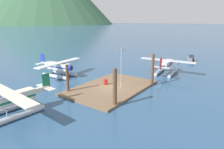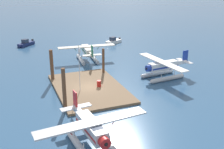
# 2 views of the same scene
# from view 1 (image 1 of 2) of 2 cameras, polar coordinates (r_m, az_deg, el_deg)

# --- Properties ---
(ground_plane) EXTENTS (1200.00, 1200.00, 0.00)m
(ground_plane) POSITION_cam_1_polar(r_m,az_deg,el_deg) (29.88, -0.26, -4.12)
(ground_plane) COLOR #2D5175
(dock_platform) EXTENTS (13.77, 8.94, 0.30)m
(dock_platform) POSITION_cam_1_polar(r_m,az_deg,el_deg) (29.83, -0.26, -3.85)
(dock_platform) COLOR brown
(dock_platform) RESTS_ON ground
(piling_near_left) EXTENTS (0.50, 0.50, 4.74)m
(piling_near_left) POSITION_cam_1_polar(r_m,az_deg,el_deg) (23.05, 0.83, -3.94)
(piling_near_left) COLOR brown
(piling_near_left) RESTS_ON ground
(piling_near_right) EXTENTS (0.45, 0.45, 5.08)m
(piling_near_right) POSITION_cam_1_polar(r_m,az_deg,el_deg) (31.22, 11.74, 1.29)
(piling_near_right) COLOR brown
(piling_near_right) RESTS_ON ground
(piling_far_left) EXTENTS (0.39, 0.39, 4.15)m
(piling_far_left) POSITION_cam_1_polar(r_m,az_deg,el_deg) (28.18, -12.87, -1.31)
(piling_far_left) COLOR brown
(piling_far_left) RESTS_ON ground
(flagpole) EXTENTS (0.95, 0.10, 6.08)m
(flagpole) POSITION_cam_1_polar(r_m,az_deg,el_deg) (28.53, 2.82, 3.44)
(flagpole) COLOR silver
(flagpole) RESTS_ON dock_platform
(fuel_drum) EXTENTS (0.62, 0.62, 0.88)m
(fuel_drum) POSITION_cam_1_polar(r_m,az_deg,el_deg) (30.67, -1.87, -2.14)
(fuel_drum) COLOR #AD1E19
(fuel_drum) RESTS_ON dock_platform
(seaplane_cream_port_fwd) EXTENTS (7.97, 10.48, 3.84)m
(seaplane_cream_port_fwd) POSITION_cam_1_polar(r_m,az_deg,el_deg) (23.89, -27.06, -7.05)
(seaplane_cream_port_fwd) COLOR #B7BABF
(seaplane_cream_port_fwd) RESTS_ON ground
(seaplane_silver_stbd_aft) EXTENTS (7.96, 10.49, 3.84)m
(seaplane_silver_stbd_aft) POSITION_cam_1_polar(r_m,az_deg,el_deg) (39.08, 15.63, 2.44)
(seaplane_silver_stbd_aft) COLOR #B7BABF
(seaplane_silver_stbd_aft) RESTS_ON ground
(seaplane_white_bow_centre) EXTENTS (10.49, 7.96, 3.84)m
(seaplane_white_bow_centre) POSITION_cam_1_polar(r_m,az_deg,el_deg) (37.15, -15.18, 1.81)
(seaplane_white_bow_centre) COLOR #B7BABF
(seaplane_white_bow_centre) RESTS_ON ground
(boat_grey_open_se) EXTENTS (4.54, 3.14, 1.50)m
(boat_grey_open_se) POSITION_cam_1_polar(r_m,az_deg,el_deg) (54.47, 22.11, 4.30)
(boat_grey_open_se) COLOR gray
(boat_grey_open_se) RESTS_ON ground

